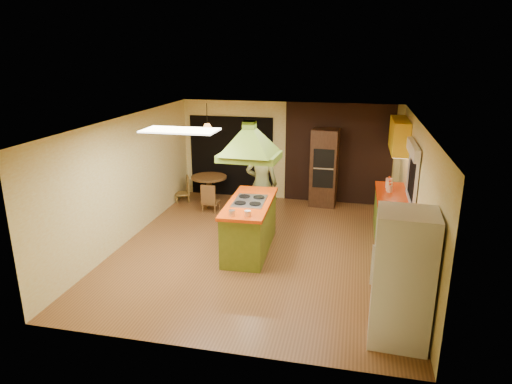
% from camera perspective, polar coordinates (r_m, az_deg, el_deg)
% --- Properties ---
extents(ground, '(6.50, 6.50, 0.00)m').
position_cam_1_polar(ground, '(8.99, 0.76, -7.08)').
color(ground, brown).
rests_on(ground, ground).
extents(room_walls, '(5.50, 6.50, 6.50)m').
position_cam_1_polar(room_walls, '(8.55, 0.80, 0.57)').
color(room_walls, beige).
rests_on(room_walls, ground).
extents(ceiling_plane, '(6.50, 6.50, 0.00)m').
position_cam_1_polar(ceiling_plane, '(8.28, 0.83, 8.89)').
color(ceiling_plane, silver).
rests_on(ceiling_plane, room_walls).
extents(brick_panel, '(2.64, 0.03, 2.50)m').
position_cam_1_polar(brick_panel, '(11.52, 10.22, 4.69)').
color(brick_panel, '#381E14').
rests_on(brick_panel, ground).
extents(nook_opening, '(2.20, 0.03, 2.10)m').
position_cam_1_polar(nook_opening, '(11.98, -3.11, 4.44)').
color(nook_opening, black).
rests_on(nook_opening, ground).
extents(right_counter, '(0.62, 3.05, 0.92)m').
position_cam_1_polar(right_counter, '(9.24, 16.64, -4.03)').
color(right_counter, olive).
rests_on(right_counter, ground).
extents(upper_cabinets, '(0.34, 1.40, 0.70)m').
position_cam_1_polar(upper_cabinets, '(10.41, 17.47, 6.77)').
color(upper_cabinets, yellow).
rests_on(upper_cabinets, room_walls).
extents(window_right, '(0.12, 1.35, 1.06)m').
position_cam_1_polar(window_right, '(8.70, 19.07, 3.46)').
color(window_right, black).
rests_on(window_right, room_walls).
extents(fluor_panel, '(1.20, 0.60, 0.03)m').
position_cam_1_polar(fluor_panel, '(7.45, -9.46, 7.61)').
color(fluor_panel, white).
rests_on(fluor_panel, ceiling_plane).
extents(kitchen_island, '(0.88, 2.02, 1.01)m').
position_cam_1_polar(kitchen_island, '(8.75, -0.78, -4.20)').
color(kitchen_island, olive).
rests_on(kitchen_island, ground).
extents(range_hood, '(1.11, 0.83, 0.80)m').
position_cam_1_polar(range_hood, '(8.28, -0.83, 7.12)').
color(range_hood, '#55711C').
rests_on(range_hood, ceiling_plane).
extents(man, '(0.71, 0.49, 1.88)m').
position_cam_1_polar(man, '(9.87, 0.71, 1.00)').
color(man, brown).
rests_on(man, ground).
extents(refrigerator, '(0.78, 0.74, 1.82)m').
position_cam_1_polar(refrigerator, '(6.25, 17.82, -10.22)').
color(refrigerator, white).
rests_on(refrigerator, ground).
extents(wall_oven, '(0.67, 0.64, 1.91)m').
position_cam_1_polar(wall_oven, '(11.33, 8.52, 3.02)').
color(wall_oven, '#492A17').
rests_on(wall_oven, ground).
extents(dining_table, '(0.90, 0.90, 0.68)m').
position_cam_1_polar(dining_table, '(11.61, -5.88, 1.00)').
color(dining_table, brown).
rests_on(dining_table, ground).
extents(chair_left, '(0.48, 0.48, 0.65)m').
position_cam_1_polar(chair_left, '(11.79, -9.24, 0.38)').
color(chair_left, brown).
rests_on(chair_left, ground).
extents(chair_near, '(0.40, 0.40, 0.69)m').
position_cam_1_polar(chair_near, '(10.98, -5.67, -0.65)').
color(chair_near, brown).
rests_on(chair_near, ground).
extents(pendant_lamp, '(0.39, 0.39, 0.21)m').
position_cam_1_polar(pendant_lamp, '(11.29, -6.10, 7.97)').
color(pendant_lamp, '#FF9E3F').
rests_on(pendant_lamp, ceiling_plane).
extents(canister_large, '(0.15, 0.15, 0.21)m').
position_cam_1_polar(canister_large, '(10.05, 16.27, 1.08)').
color(canister_large, '#F9E1C8').
rests_on(canister_large, right_counter).
extents(canister_medium, '(0.14, 0.14, 0.18)m').
position_cam_1_polar(canister_medium, '(9.85, 16.33, 0.67)').
color(canister_medium, '#F9EFC8').
rests_on(canister_medium, right_counter).
extents(canister_small, '(0.13, 0.13, 0.15)m').
position_cam_1_polar(canister_small, '(9.76, 16.36, 0.42)').
color(canister_small, beige).
rests_on(canister_small, right_counter).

